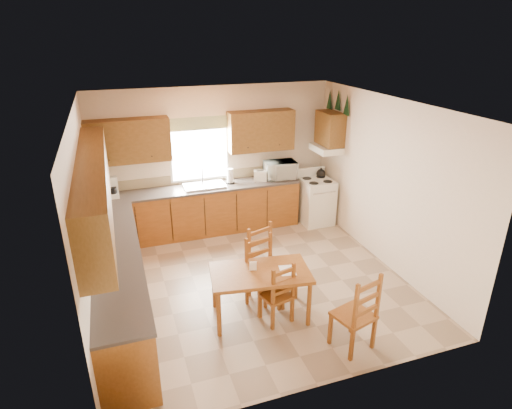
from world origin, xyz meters
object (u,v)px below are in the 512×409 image
object	(u,v)px
chair_near_left	(276,291)
microwave	(280,170)
dining_table	(260,294)
chair_far_left	(268,264)
chair_far_right	(265,275)
stove	(316,202)
chair_near_right	(354,310)

from	to	relation	value
chair_near_left	microwave	bearing A→B (deg)	-126.15
chair_near_left	dining_table	bearing A→B (deg)	-54.48
chair_near_left	chair_far_left	bearing A→B (deg)	-111.85
microwave	dining_table	xyz separation A→B (m)	(-1.40, -2.80, -0.74)
dining_table	chair_far_right	bearing A→B (deg)	60.65
stove	chair_near_right	world-z (taller)	chair_near_right
chair_near_left	chair_near_right	size ratio (longest dim) A/B	0.85
stove	chair_far_left	size ratio (longest dim) A/B	0.82
chair_near_right	chair_far_left	world-z (taller)	chair_far_left
chair_far_right	microwave	bearing A→B (deg)	53.70
stove	microwave	world-z (taller)	microwave
chair_near_left	chair_near_right	distance (m)	1.05
chair_near_left	chair_far_right	world-z (taller)	chair_far_right
chair_far_left	chair_far_right	world-z (taller)	chair_far_left
chair_near_left	chair_far_left	size ratio (longest dim) A/B	0.82
dining_table	chair_near_right	xyz separation A→B (m)	(0.86, -0.93, 0.17)
chair_far_right	stove	bearing A→B (deg)	39.85
microwave	chair_near_right	size ratio (longest dim) A/B	0.53
chair_near_right	chair_far_right	distance (m)	1.32
microwave	chair_near_right	distance (m)	3.81
dining_table	chair_near_right	bearing A→B (deg)	-38.78
microwave	chair_near_right	xyz separation A→B (m)	(-0.54, -3.73, -0.56)
dining_table	chair_near_left	world-z (taller)	chair_near_left
chair_far_left	chair_far_right	distance (m)	0.25
microwave	dining_table	bearing A→B (deg)	-112.34
dining_table	chair_far_left	world-z (taller)	chair_far_left
chair_far_left	microwave	bearing A→B (deg)	45.07
dining_table	chair_near_right	world-z (taller)	chair_near_right
stove	chair_far_right	world-z (taller)	chair_far_right
chair_near_left	chair_far_right	distance (m)	0.33
microwave	dining_table	world-z (taller)	microwave
microwave	chair_near_right	world-z (taller)	microwave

